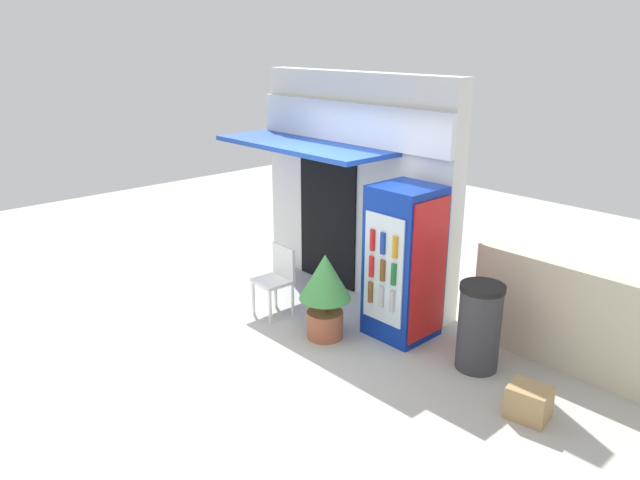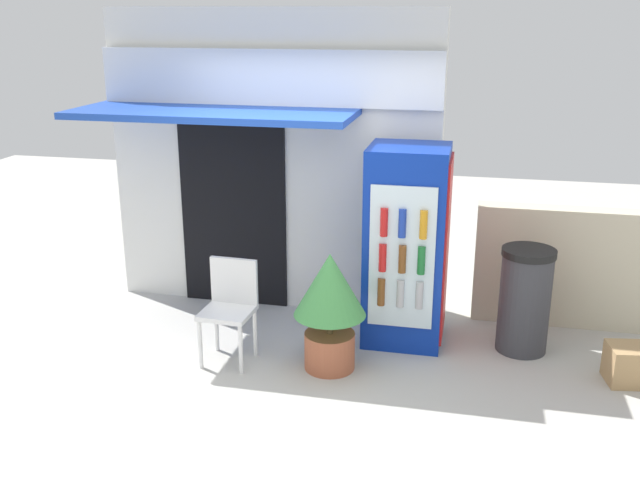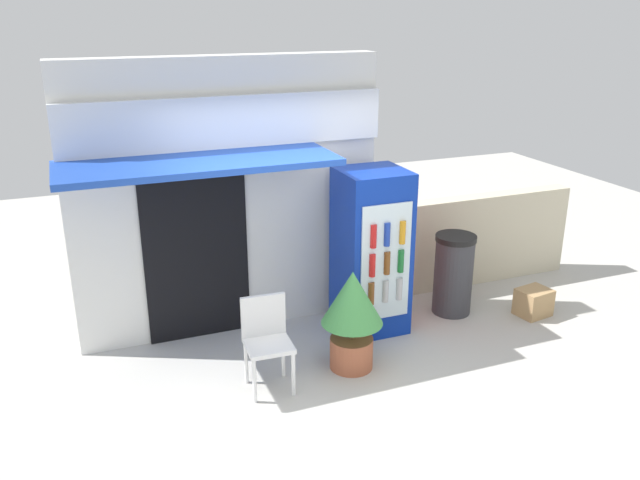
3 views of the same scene
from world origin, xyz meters
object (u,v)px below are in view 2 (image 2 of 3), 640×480
at_px(plastic_chair, 230,302).
at_px(potted_plant_near_shop, 330,300).
at_px(trash_bin, 525,300).
at_px(cardboard_box, 631,364).
at_px(drink_cooler, 407,246).

height_order(plastic_chair, potted_plant_near_shop, potted_plant_near_shop).
height_order(potted_plant_near_shop, trash_bin, potted_plant_near_shop).
xyz_separation_m(plastic_chair, potted_plant_near_shop, (0.85, 0.01, 0.10)).
bearing_deg(plastic_chair, cardboard_box, 5.01).
height_order(drink_cooler, trash_bin, drink_cooler).
relative_size(drink_cooler, cardboard_box, 4.90).
bearing_deg(plastic_chair, drink_cooler, 26.95).
xyz_separation_m(drink_cooler, cardboard_box, (1.86, -0.42, -0.73)).
bearing_deg(cardboard_box, potted_plant_near_shop, -173.33).
bearing_deg(drink_cooler, potted_plant_near_shop, -127.55).
bearing_deg(potted_plant_near_shop, trash_bin, 23.83).
height_order(drink_cooler, cardboard_box, drink_cooler).
distance_m(potted_plant_near_shop, cardboard_box, 2.46).
height_order(potted_plant_near_shop, cardboard_box, potted_plant_near_shop).
relative_size(drink_cooler, potted_plant_near_shop, 1.75).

